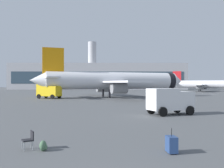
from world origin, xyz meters
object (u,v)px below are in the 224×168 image
(traveller_backpack, at_px, (43,146))
(airplane_at_gate, at_px, (114,81))
(service_truck, at_px, (49,91))
(safety_cone_near, at_px, (156,96))
(cargo_van, at_px, (170,100))
(gate_chair, at_px, (29,139))
(safety_cone_mid, at_px, (51,96))
(rolling_suitcase, at_px, (171,144))
(airplane_taxiing, at_px, (203,84))

(traveller_backpack, bearing_deg, airplane_at_gate, 84.62)
(service_truck, bearing_deg, safety_cone_near, 9.40)
(cargo_van, distance_m, gate_chair, 16.38)
(safety_cone_mid, distance_m, rolling_suitcase, 46.79)
(airplane_taxiing, height_order, rolling_suitcase, airplane_taxiing)
(traveller_backpack, height_order, gate_chair, gate_chair)
(airplane_at_gate, relative_size, rolling_suitcase, 31.78)
(gate_chair, bearing_deg, rolling_suitcase, -6.50)
(rolling_suitcase, xyz_separation_m, gate_chair, (-6.49, 0.74, 0.11))
(cargo_van, relative_size, traveller_backpack, 10.04)
(rolling_suitcase, height_order, traveller_backpack, rolling_suitcase)
(airplane_taxiing, height_order, cargo_van, airplane_taxiing)
(airplane_at_gate, bearing_deg, safety_cone_near, -5.08)
(airplane_taxiing, distance_m, traveller_backpack, 93.54)
(service_truck, height_order, safety_cone_mid, service_truck)
(airplane_at_gate, relative_size, traveller_backpack, 72.83)
(airplane_at_gate, bearing_deg, safety_cone_mid, -173.31)
(airplane_at_gate, distance_m, safety_cone_near, 10.05)
(service_truck, xyz_separation_m, traveller_backpack, (9.12, -40.81, -1.37))
(cargo_van, distance_m, safety_cone_mid, 35.60)
(airplane_at_gate, relative_size, gate_chair, 40.65)
(safety_cone_mid, xyz_separation_m, gate_chair, (8.61, -43.54, 0.14))
(safety_cone_mid, bearing_deg, rolling_suitcase, -71.17)
(rolling_suitcase, bearing_deg, airplane_at_gate, 91.85)
(gate_chair, bearing_deg, cargo_van, 53.20)
(service_truck, distance_m, cargo_van, 32.91)
(safety_cone_near, relative_size, traveller_backpack, 1.52)
(safety_cone_near, relative_size, gate_chair, 0.85)
(service_truck, distance_m, gate_chair, 41.39)
(cargo_van, relative_size, safety_cone_mid, 6.73)
(cargo_van, bearing_deg, gate_chair, -126.80)
(airplane_taxiing, height_order, safety_cone_mid, airplane_taxiing)
(safety_cone_near, height_order, traveller_backpack, safety_cone_near)
(airplane_at_gate, xyz_separation_m, gate_chair, (-5.01, -45.14, -3.16))
(rolling_suitcase, xyz_separation_m, traveller_backpack, (-5.76, 0.45, -0.16))
(safety_cone_near, xyz_separation_m, gate_chair, (-14.47, -44.30, 0.14))
(rolling_suitcase, height_order, gate_chair, rolling_suitcase)
(airplane_taxiing, bearing_deg, safety_cone_mid, -139.91)
(airplane_at_gate, height_order, safety_cone_near, airplane_at_gate)
(service_truck, xyz_separation_m, cargo_van, (18.19, -27.42, -0.16))
(airplane_at_gate, xyz_separation_m, safety_cone_mid, (-13.62, -1.60, -3.30))
(airplane_taxiing, bearing_deg, airplane_at_gate, -131.68)
(service_truck, bearing_deg, airplane_taxiing, 42.24)
(traveller_backpack, bearing_deg, safety_cone_near, 72.87)
(cargo_van, bearing_deg, airplane_at_gate, 98.50)
(rolling_suitcase, bearing_deg, cargo_van, 76.57)
(traveller_backpack, bearing_deg, cargo_van, 55.89)
(service_truck, bearing_deg, airplane_at_gate, 19.04)
(safety_cone_near, bearing_deg, service_truck, -170.60)
(airplane_taxiing, xyz_separation_m, cargo_van, (-30.28, -71.43, -1.32))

